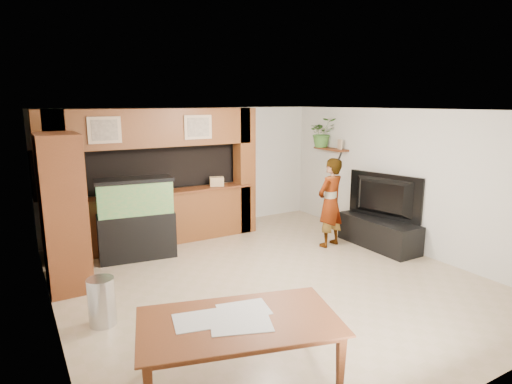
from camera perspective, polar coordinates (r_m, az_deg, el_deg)
floor at (r=6.83m, az=1.48°, el=-11.51°), size 6.50×6.50×0.00m
ceiling at (r=6.27m, az=1.60°, el=10.86°), size 6.50×6.50×0.00m
wall_back at (r=9.30m, az=-9.10°, el=3.01°), size 6.00×0.00×6.00m
wall_left at (r=5.51m, az=-26.07°, el=-4.20°), size 0.00×6.50×6.50m
wall_right at (r=8.38m, az=19.26°, el=1.51°), size 0.00×6.50×6.50m
partition at (r=8.42m, az=-13.60°, el=1.99°), size 4.20×0.99×2.60m
wall_clock at (r=6.38m, az=-27.00°, el=3.28°), size 0.05×0.25×0.25m
wall_shelf at (r=9.58m, az=9.95°, el=5.66°), size 0.25×0.90×0.04m
pantry_cabinet at (r=6.82m, az=-24.34°, el=-2.49°), size 0.57×0.94×2.29m
trash_can at (r=5.76m, az=-19.88°, el=-13.58°), size 0.33×0.33×0.61m
aquarium at (r=7.76m, az=-15.69°, el=-3.56°), size 1.30×0.49×1.44m
tv_stand at (r=8.51m, az=16.03°, el=-5.25°), size 0.60×1.63×0.54m
television at (r=8.34m, az=16.30°, el=-0.65°), size 0.55×1.49×0.86m
photo_frame at (r=9.35m, az=11.13°, el=6.23°), size 0.07×0.16×0.21m
potted_plant at (r=9.75m, az=8.84°, el=7.84°), size 0.73×0.69×0.65m
person at (r=8.21m, az=9.88°, el=-1.40°), size 0.70×0.54×1.70m
microphone at (r=7.97m, az=11.12°, el=4.69°), size 0.04×0.10×0.16m
dining_table at (r=4.40m, az=-2.12°, el=-20.79°), size 2.13×1.55×0.67m
newspaper_a at (r=4.21m, az=-2.06°, el=-17.04°), size 0.68×0.59×0.01m
newspaper_b at (r=4.29m, az=-7.26°, el=-16.58°), size 0.60×0.49×0.01m
newspaper_c at (r=4.45m, az=-1.65°, el=-15.36°), size 0.56×0.46×0.01m
counter_box at (r=8.72m, az=-5.26°, el=1.40°), size 0.32×0.27×0.18m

